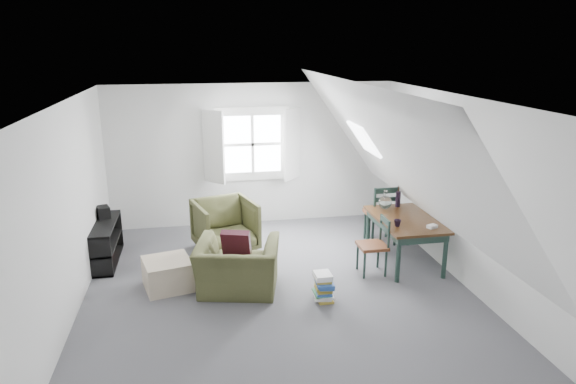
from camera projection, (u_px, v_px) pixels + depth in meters
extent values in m
plane|color=#545459|center=(278.00, 290.00, 6.81)|extent=(5.50, 5.50, 0.00)
plane|color=white|center=(277.00, 100.00, 6.11)|extent=(5.50, 5.50, 0.00)
plane|color=silver|center=(252.00, 155.00, 9.06)|extent=(5.00, 0.00, 5.00)
plane|color=silver|center=(337.00, 306.00, 3.87)|extent=(5.00, 0.00, 5.00)
plane|color=silver|center=(68.00, 212.00, 6.03)|extent=(0.00, 5.50, 5.50)
plane|color=silver|center=(461.00, 190.00, 6.90)|extent=(0.00, 5.50, 5.50)
plane|color=white|center=(148.00, 165.00, 6.04)|extent=(3.19, 5.50, 4.48)
plane|color=white|center=(396.00, 155.00, 6.59)|extent=(3.19, 5.50, 4.48)
cube|color=white|center=(252.00, 144.00, 8.98)|extent=(1.30, 0.04, 1.30)
cube|color=white|center=(214.00, 147.00, 8.71)|extent=(0.35, 0.35, 1.25)
cube|color=white|center=(292.00, 144.00, 8.95)|extent=(0.35, 0.35, 1.25)
cube|color=white|center=(252.00, 144.00, 8.97)|extent=(1.00, 0.02, 1.00)
cube|color=white|center=(253.00, 144.00, 8.96)|extent=(1.08, 0.04, 0.05)
cube|color=white|center=(253.00, 144.00, 8.96)|extent=(0.05, 0.04, 1.08)
cube|color=white|center=(364.00, 139.00, 7.82)|extent=(0.35, 0.75, 0.47)
imported|color=#3F4122|center=(238.00, 290.00, 6.80)|extent=(1.22, 1.13, 0.68)
imported|color=#3F4122|center=(226.00, 250.00, 8.12)|extent=(1.09, 1.10, 0.82)
cube|color=#3B101B|center=(236.00, 244.00, 6.77)|extent=(0.42, 0.32, 0.39)
cube|color=#B5A58C|center=(168.00, 274.00, 6.83)|extent=(0.72, 0.72, 0.40)
cube|color=#331D0C|center=(405.00, 219.00, 7.50)|extent=(0.83, 1.38, 0.04)
cube|color=#1E322B|center=(405.00, 224.00, 7.52)|extent=(0.74, 1.29, 0.11)
cylinder|color=#1E322B|center=(398.00, 260.00, 6.95)|extent=(0.06, 0.06, 0.65)
cylinder|color=#1E322B|center=(445.00, 256.00, 7.07)|extent=(0.06, 0.06, 0.65)
cylinder|color=#1E322B|center=(368.00, 229.00, 8.12)|extent=(0.06, 0.06, 0.65)
cylinder|color=#1E322B|center=(409.00, 226.00, 8.24)|extent=(0.06, 0.06, 0.65)
sphere|color=silver|center=(385.00, 202.00, 7.86)|extent=(0.20, 0.20, 0.20)
cylinder|color=silver|center=(386.00, 194.00, 7.82)|extent=(0.07, 0.07, 0.11)
cylinder|color=black|center=(398.00, 199.00, 8.00)|extent=(0.08, 0.08, 0.24)
cylinder|color=#3F2D1E|center=(399.00, 183.00, 7.92)|extent=(0.03, 0.05, 0.43)
cylinder|color=#3F2D1E|center=(400.00, 182.00, 7.93)|extent=(0.04, 0.06, 0.43)
cylinder|color=#3F2D1E|center=(399.00, 183.00, 7.91)|extent=(0.05, 0.07, 0.43)
imported|color=black|center=(397.00, 226.00, 7.17)|extent=(0.12, 0.12, 0.09)
cube|color=white|center=(432.00, 226.00, 7.10)|extent=(0.16, 0.13, 0.04)
cube|color=#5C301C|center=(381.00, 213.00, 8.32)|extent=(0.46, 0.46, 0.06)
cylinder|color=#1E322B|center=(386.00, 224.00, 8.61)|extent=(0.04, 0.04, 0.48)
cylinder|color=#1E322B|center=(395.00, 231.00, 8.25)|extent=(0.04, 0.04, 0.48)
cylinder|color=#1E322B|center=(365.00, 225.00, 8.54)|extent=(0.04, 0.04, 0.48)
cylinder|color=#1E322B|center=(373.00, 233.00, 8.19)|extent=(0.04, 0.04, 0.48)
cylinder|color=#1E322B|center=(397.00, 202.00, 8.09)|extent=(0.04, 0.04, 0.50)
cylinder|color=#1E322B|center=(375.00, 203.00, 8.02)|extent=(0.04, 0.04, 0.50)
cube|color=#1E322B|center=(387.00, 191.00, 8.00)|extent=(0.38, 0.03, 0.09)
cube|color=#1E322B|center=(386.00, 199.00, 8.04)|extent=(0.38, 0.03, 0.07)
cube|color=#5C301C|center=(372.00, 246.00, 7.21)|extent=(0.39, 0.39, 0.05)
cylinder|color=#1E322B|center=(357.00, 256.00, 7.39)|extent=(0.03, 0.03, 0.39)
cylinder|color=#1E322B|center=(378.00, 255.00, 7.44)|extent=(0.03, 0.03, 0.39)
cylinder|color=#1E322B|center=(364.00, 265.00, 7.09)|extent=(0.03, 0.03, 0.39)
cylinder|color=#1E322B|center=(386.00, 264.00, 7.15)|extent=(0.03, 0.03, 0.39)
cylinder|color=#1E322B|center=(381.00, 228.00, 7.33)|extent=(0.03, 0.03, 0.41)
cylinder|color=#1E322B|center=(389.00, 235.00, 7.03)|extent=(0.03, 0.03, 0.41)
cube|color=#1E322B|center=(385.00, 220.00, 7.14)|extent=(0.03, 0.31, 0.07)
cube|color=#1E322B|center=(385.00, 228.00, 7.17)|extent=(0.03, 0.31, 0.06)
cube|color=black|center=(105.00, 260.00, 7.70)|extent=(0.40, 1.19, 0.03)
cube|color=black|center=(103.00, 243.00, 7.62)|extent=(0.40, 1.19, 0.03)
cube|color=black|center=(101.00, 224.00, 7.54)|extent=(0.40, 1.19, 0.03)
cube|color=black|center=(97.00, 258.00, 7.07)|extent=(0.40, 0.03, 0.60)
cube|color=black|center=(109.00, 229.00, 8.17)|extent=(0.40, 0.03, 0.60)
cube|color=#264C99|center=(101.00, 263.00, 7.34)|extent=(0.18, 0.20, 0.22)
cube|color=red|center=(106.00, 251.00, 7.76)|extent=(0.18, 0.24, 0.22)
cube|color=white|center=(100.00, 240.00, 7.40)|extent=(0.18, 0.22, 0.20)
cube|color=black|center=(103.00, 212.00, 7.75)|extent=(0.24, 0.28, 0.19)
cube|color=#B29933|center=(325.00, 299.00, 6.54)|extent=(0.19, 0.25, 0.03)
cube|color=white|center=(322.00, 296.00, 6.54)|extent=(0.25, 0.28, 0.03)
cube|color=white|center=(325.00, 294.00, 6.52)|extent=(0.21, 0.27, 0.03)
cube|color=#337F4C|center=(322.00, 293.00, 6.51)|extent=(0.21, 0.26, 0.03)
cube|color=#264C99|center=(324.00, 291.00, 6.49)|extent=(0.22, 0.29, 0.02)
cube|color=#B29933|center=(323.00, 289.00, 6.50)|extent=(0.19, 0.25, 0.02)
cube|color=#B29933|center=(323.00, 286.00, 6.51)|extent=(0.22, 0.28, 0.03)
cube|color=#264C99|center=(326.00, 285.00, 6.47)|extent=(0.22, 0.29, 0.03)
cube|color=#264C99|center=(325.00, 283.00, 6.46)|extent=(0.23, 0.28, 0.03)
cube|color=#B29933|center=(323.00, 279.00, 6.50)|extent=(0.21, 0.26, 0.03)
cube|color=white|center=(323.00, 277.00, 6.48)|extent=(0.21, 0.24, 0.04)
cube|color=white|center=(323.00, 274.00, 6.47)|extent=(0.21, 0.25, 0.03)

